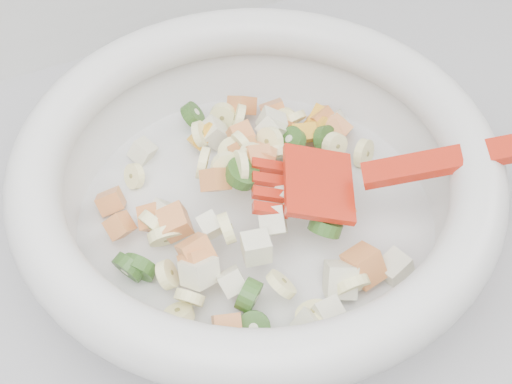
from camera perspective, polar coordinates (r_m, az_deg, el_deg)
name	(u,v)px	position (r m, az deg, el deg)	size (l,w,h in m)	color
mixing_bowl	(257,183)	(0.56, 0.06, 0.69)	(0.45, 0.38, 0.13)	silver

